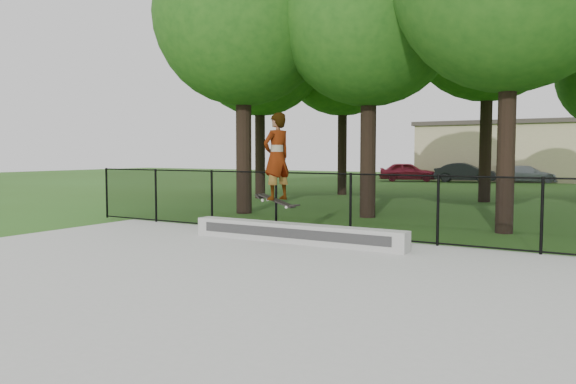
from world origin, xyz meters
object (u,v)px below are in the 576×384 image
at_px(car_b, 465,173).
at_px(car_a, 408,172).
at_px(skater_airborne, 277,158).
at_px(car_c, 527,174).
at_px(grind_ledge, 295,233).

bearing_deg(car_b, car_a, 92.13).
distance_m(car_a, skater_airborne, 28.99).
distance_m(car_a, car_b, 3.89).
xyz_separation_m(car_a, car_c, (7.51, 2.54, -0.10)).
bearing_deg(grind_ledge, car_b, 96.17).
distance_m(grind_ledge, car_a, 28.80).
bearing_deg(car_a, car_c, -92.16).
bearing_deg(car_c, skater_airborne, 164.17).
distance_m(grind_ledge, car_c, 30.50).
bearing_deg(car_a, skater_airborne, 172.38).
bearing_deg(skater_airborne, grind_ledge, 38.46).
bearing_deg(skater_airborne, car_b, 95.51).
bearing_deg(grind_ledge, car_c, 88.90).
height_order(car_b, skater_airborne, skater_airborne).
bearing_deg(car_b, grind_ledge, 179.33).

